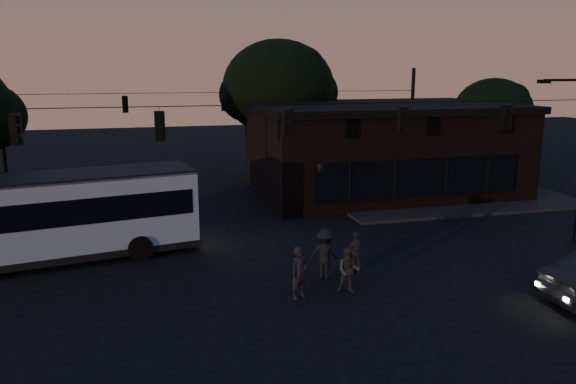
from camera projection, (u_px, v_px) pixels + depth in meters
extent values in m
plane|color=black|center=(320.00, 312.00, 17.55)|extent=(120.00, 120.00, 0.00)
cube|color=black|center=(439.00, 194.00, 33.71)|extent=(14.00, 10.00, 0.15)
cube|color=black|center=(381.00, 151.00, 34.35)|extent=(15.00, 10.00, 5.00)
cube|color=black|center=(382.00, 107.00, 33.77)|extent=(15.40, 10.40, 0.40)
cube|color=black|center=(420.00, 178.00, 29.66)|extent=(11.50, 0.18, 2.00)
cylinder|color=black|center=(279.00, 149.00, 38.90)|extent=(0.44, 0.44, 4.00)
ellipsoid|color=black|center=(278.00, 88.00, 37.99)|extent=(7.60, 7.60, 6.46)
cylinder|color=black|center=(489.00, 157.00, 38.66)|extent=(0.44, 0.44, 3.00)
ellipsoid|color=black|center=(493.00, 111.00, 37.99)|extent=(5.20, 5.20, 4.42)
cylinder|color=black|center=(288.00, 104.00, 20.00)|extent=(26.00, 0.03, 0.03)
cube|color=black|center=(16.00, 129.00, 17.92)|extent=(0.34, 0.30, 1.00)
cube|color=black|center=(160.00, 126.00, 19.03)|extent=(0.34, 0.30, 1.00)
cube|color=black|center=(288.00, 123.00, 20.14)|extent=(0.34, 0.30, 1.00)
cube|color=black|center=(403.00, 120.00, 21.24)|extent=(0.34, 0.30, 1.00)
cube|color=black|center=(506.00, 117.00, 22.35)|extent=(0.34, 0.30, 1.00)
cylinder|color=black|center=(1.00, 134.00, 32.45)|extent=(0.24, 0.24, 7.50)
cylinder|color=black|center=(411.00, 123.00, 38.84)|extent=(0.24, 0.24, 7.50)
cylinder|color=black|center=(224.00, 92.00, 35.16)|extent=(26.00, 0.03, 0.03)
cube|color=black|center=(125.00, 104.00, 33.83)|extent=(0.34, 0.30, 1.00)
cube|color=black|center=(224.00, 103.00, 35.30)|extent=(0.34, 0.30, 1.00)
cube|color=black|center=(315.00, 101.00, 36.78)|extent=(0.34, 0.30, 1.00)
cube|color=#9CB1C6|center=(36.00, 215.00, 21.58)|extent=(12.44, 5.01, 2.87)
cube|color=black|center=(35.00, 208.00, 21.52)|extent=(11.97, 4.95, 0.99)
cube|color=black|center=(32.00, 179.00, 21.27)|extent=(12.44, 5.01, 0.17)
cube|color=black|center=(39.00, 253.00, 21.91)|extent=(12.55, 5.08, 0.28)
cylinder|color=black|center=(140.00, 248.00, 22.20)|extent=(1.03, 0.46, 0.99)
cylinder|color=black|center=(128.00, 230.00, 24.64)|extent=(1.03, 0.46, 0.99)
imported|color=black|center=(299.00, 273.00, 18.48)|extent=(0.75, 0.64, 1.75)
imported|color=#33322F|center=(348.00, 270.00, 18.93)|extent=(0.93, 0.82, 1.59)
imported|color=#28262E|center=(356.00, 253.00, 20.72)|extent=(0.97, 0.48, 1.61)
imported|color=black|center=(325.00, 254.00, 20.17)|extent=(1.37, 1.28, 1.85)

